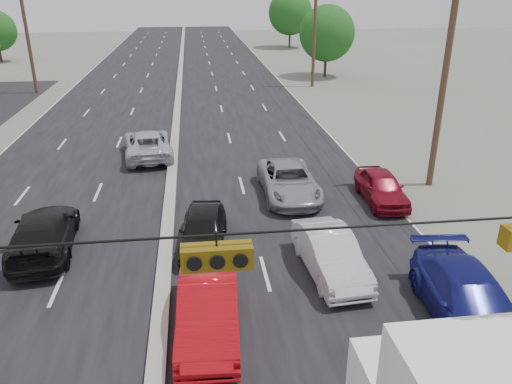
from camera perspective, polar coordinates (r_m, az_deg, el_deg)
road_surface at (r=37.50m, az=-9.03°, el=8.51°), size 20.00×160.00×0.02m
center_median at (r=37.47m, az=-9.04°, el=8.66°), size 0.50×160.00×0.20m
utility_pole_left_c at (r=48.51m, az=-24.71°, el=16.16°), size 1.60×0.30×10.00m
utility_pole_right_b at (r=24.45m, az=20.71°, el=11.98°), size 1.60×0.30×10.00m
utility_pole_right_c at (r=47.85m, az=6.71°, el=17.92°), size 1.60×0.30×10.00m
traffic_signals at (r=7.32m, az=-5.30°, el=-7.09°), size 25.00×0.30×0.54m
tree_right_mid at (r=53.36m, az=8.11°, el=17.52°), size 5.60×5.60×7.14m
tree_right_far at (r=77.86m, az=3.94°, el=19.77°), size 6.40×6.40×8.16m
red_sedan at (r=14.29m, az=-5.47°, el=-13.08°), size 1.87×4.75×1.54m
queue_car_a at (r=18.51m, az=-6.04°, el=-4.35°), size 2.04×4.27×1.41m
queue_car_b at (r=16.99m, az=8.47°, el=-7.06°), size 1.89×4.52×1.45m
queue_car_c at (r=22.85m, az=3.76°, el=1.23°), size 2.41×5.21×1.45m
queue_car_d at (r=15.71m, az=23.15°, el=-11.38°), size 2.65×5.52×1.55m
queue_car_e at (r=22.89m, az=14.14°, el=0.51°), size 1.77×4.12×1.39m
oncoming_near at (r=19.68m, az=-23.11°, el=-4.34°), size 2.57×5.32×1.49m
oncoming_far at (r=28.71m, az=-12.28°, el=5.38°), size 3.13×5.65×1.50m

